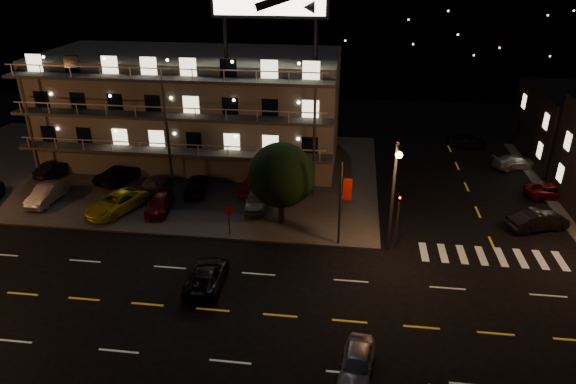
# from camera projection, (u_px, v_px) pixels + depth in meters

# --- Properties ---
(ground) EXTENTS (140.00, 140.00, 0.00)m
(ground) POSITION_uv_depth(u_px,v_px,m) (246.00, 313.00, 29.84)
(ground) COLOR black
(ground) RESTS_ON ground
(curb_nw) EXTENTS (44.00, 24.00, 0.15)m
(curb_nw) POSITION_uv_depth(u_px,v_px,m) (146.00, 169.00, 49.43)
(curb_nw) COLOR #3C3C3A
(curb_nw) RESTS_ON ground
(motel) EXTENTS (28.00, 13.80, 18.10)m
(motel) POSITION_uv_depth(u_px,v_px,m) (194.00, 107.00, 50.22)
(motel) COLOR gray
(motel) RESTS_ON ground
(hill_backdrop) EXTENTS (120.00, 25.00, 24.00)m
(hill_backdrop) POSITION_uv_depth(u_px,v_px,m) (291.00, 1.00, 87.48)
(hill_backdrop) COLOR black
(hill_backdrop) RESTS_ON ground
(streetlight_nc) EXTENTS (0.44, 1.92, 8.00)m
(streetlight_nc) POSITION_uv_depth(u_px,v_px,m) (394.00, 187.00, 33.88)
(streetlight_nc) COLOR #2D2D30
(streetlight_nc) RESTS_ON ground
(signal_nw) EXTENTS (0.20, 0.27, 4.60)m
(signal_nw) POSITION_uv_depth(u_px,v_px,m) (398.00, 216.00, 35.34)
(signal_nw) COLOR #2D2D30
(signal_nw) RESTS_ON ground
(banner_north) EXTENTS (0.83, 0.16, 6.40)m
(banner_north) POSITION_uv_depth(u_px,v_px,m) (341.00, 202.00, 35.35)
(banner_north) COLOR #2D2D30
(banner_north) RESTS_ON ground
(stop_sign) EXTENTS (0.91, 0.11, 2.61)m
(stop_sign) POSITION_uv_depth(u_px,v_px,m) (229.00, 216.00, 37.18)
(stop_sign) COLOR #2D2D30
(stop_sign) RESTS_ON ground
(tree) EXTENTS (5.08, 4.89, 6.40)m
(tree) POSITION_uv_depth(u_px,v_px,m) (280.00, 177.00, 38.00)
(tree) COLOR black
(tree) RESTS_ON curb_nw
(lot_car_1) EXTENTS (1.67, 4.53, 1.48)m
(lot_car_1) POSITION_uv_depth(u_px,v_px,m) (47.00, 194.00, 42.55)
(lot_car_1) COLOR gray
(lot_car_1) RESTS_ON curb_nw
(lot_car_2) EXTENTS (4.39, 5.94, 1.50)m
(lot_car_2) POSITION_uv_depth(u_px,v_px,m) (117.00, 203.00, 40.97)
(lot_car_2) COLOR #C9C512
(lot_car_2) RESTS_ON curb_nw
(lot_car_3) EXTENTS (2.14, 4.39, 1.23)m
(lot_car_3) POSITION_uv_depth(u_px,v_px,m) (160.00, 204.00, 41.11)
(lot_car_3) COLOR #590C0D
(lot_car_3) RESTS_ON curb_nw
(lot_car_4) EXTENTS (1.96, 4.32, 1.44)m
(lot_car_4) POSITION_uv_depth(u_px,v_px,m) (256.00, 200.00, 41.53)
(lot_car_4) COLOR gray
(lot_car_4) RESTS_ON curb_nw
(lot_car_5) EXTENTS (2.53, 4.40, 1.37)m
(lot_car_5) POSITION_uv_depth(u_px,v_px,m) (56.00, 168.00, 47.69)
(lot_car_5) COLOR black
(lot_car_5) RESTS_ON curb_nw
(lot_car_6) EXTENTS (3.74, 5.60, 1.43)m
(lot_car_6) POSITION_uv_depth(u_px,v_px,m) (121.00, 173.00, 46.59)
(lot_car_6) COLOR black
(lot_car_6) RESTS_ON curb_nw
(lot_car_7) EXTENTS (2.00, 4.43, 1.26)m
(lot_car_7) POSITION_uv_depth(u_px,v_px,m) (155.00, 183.00, 44.73)
(lot_car_7) COLOR gray
(lot_car_7) RESTS_ON curb_nw
(lot_car_8) EXTENTS (2.40, 4.59, 1.49)m
(lot_car_8) POSITION_uv_depth(u_px,v_px,m) (196.00, 184.00, 44.22)
(lot_car_8) COLOR black
(lot_car_8) RESTS_ON curb_nw
(lot_car_9) EXTENTS (3.03, 4.90, 1.52)m
(lot_car_9) POSITION_uv_depth(u_px,v_px,m) (259.00, 184.00, 44.19)
(lot_car_9) COLOR #590C0D
(lot_car_9) RESTS_ON curb_nw
(side_car_0) EXTENTS (4.89, 3.18, 1.52)m
(side_car_0) POSITION_uv_depth(u_px,v_px,m) (537.00, 220.00, 38.59)
(side_car_0) COLOR black
(side_car_0) RESTS_ON ground
(side_car_1) EXTENTS (4.60, 2.57, 1.22)m
(side_car_1) POSITION_uv_depth(u_px,v_px,m) (552.00, 191.00, 43.64)
(side_car_1) COLOR #590C0D
(side_car_1) RESTS_ON ground
(side_car_2) EXTENTS (4.85, 3.24, 1.31)m
(side_car_2) POSITION_uv_depth(u_px,v_px,m) (516.00, 162.00, 49.65)
(side_car_2) COLOR gray
(side_car_2) RESTS_ON ground
(side_car_3) EXTENTS (4.22, 2.09, 1.38)m
(side_car_3) POSITION_uv_depth(u_px,v_px,m) (467.00, 140.00, 55.26)
(side_car_3) COLOR black
(side_car_3) RESTS_ON ground
(road_car_east) EXTENTS (2.05, 4.10, 1.34)m
(road_car_east) POSITION_uv_depth(u_px,v_px,m) (357.00, 363.00, 25.24)
(road_car_east) COLOR gray
(road_car_east) RESTS_ON ground
(road_car_west) EXTENTS (2.36, 4.83, 1.32)m
(road_car_west) POSITION_uv_depth(u_px,v_px,m) (207.00, 276.00, 32.11)
(road_car_west) COLOR black
(road_car_west) RESTS_ON ground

